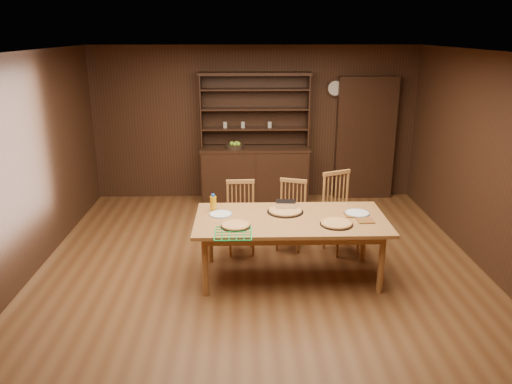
{
  "coord_description": "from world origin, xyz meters",
  "views": [
    {
      "loc": [
        -0.2,
        -5.48,
        2.83
      ],
      "look_at": [
        -0.04,
        0.4,
        0.91
      ],
      "focal_mm": 35.0,
      "sensor_mm": 36.0,
      "label": 1
    }
  ],
  "objects_px": {
    "chair_left": "(241,214)",
    "juice_bottle": "(213,203)",
    "chair_center": "(291,212)",
    "china_hutch": "(255,167)",
    "chair_right": "(339,209)",
    "dining_table": "(291,223)"
  },
  "relations": [
    {
      "from": "china_hutch",
      "to": "chair_right",
      "type": "height_order",
      "value": "china_hutch"
    },
    {
      "from": "chair_center",
      "to": "juice_bottle",
      "type": "bearing_deg",
      "value": -130.9
    },
    {
      "from": "chair_left",
      "to": "chair_right",
      "type": "bearing_deg",
      "value": -1.85
    },
    {
      "from": "chair_left",
      "to": "chair_right",
      "type": "height_order",
      "value": "chair_right"
    },
    {
      "from": "chair_left",
      "to": "chair_center",
      "type": "height_order",
      "value": "chair_left"
    },
    {
      "from": "chair_left",
      "to": "chair_center",
      "type": "bearing_deg",
      "value": 6.32
    },
    {
      "from": "chair_center",
      "to": "juice_bottle",
      "type": "relative_size",
      "value": 4.5
    },
    {
      "from": "chair_center",
      "to": "dining_table",
      "type": "bearing_deg",
      "value": -78.1
    },
    {
      "from": "chair_center",
      "to": "juice_bottle",
      "type": "distance_m",
      "value": 1.23
    },
    {
      "from": "china_hutch",
      "to": "dining_table",
      "type": "xyz_separation_m",
      "value": [
        0.35,
        -2.84,
        0.09
      ]
    },
    {
      "from": "dining_table",
      "to": "chair_right",
      "type": "relative_size",
      "value": 2.08
    },
    {
      "from": "chair_left",
      "to": "chair_right",
      "type": "distance_m",
      "value": 1.31
    },
    {
      "from": "chair_center",
      "to": "chair_right",
      "type": "bearing_deg",
      "value": 9.71
    },
    {
      "from": "chair_left",
      "to": "china_hutch",
      "type": "bearing_deg",
      "value": 81.05
    },
    {
      "from": "chair_left",
      "to": "juice_bottle",
      "type": "bearing_deg",
      "value": -125.58
    },
    {
      "from": "dining_table",
      "to": "chair_left",
      "type": "distance_m",
      "value": 0.99
    },
    {
      "from": "chair_left",
      "to": "juice_bottle",
      "type": "distance_m",
      "value": 0.69
    },
    {
      "from": "china_hutch",
      "to": "dining_table",
      "type": "height_order",
      "value": "china_hutch"
    },
    {
      "from": "china_hutch",
      "to": "juice_bottle",
      "type": "distance_m",
      "value": 2.64
    },
    {
      "from": "china_hutch",
      "to": "dining_table",
      "type": "relative_size",
      "value": 0.98
    },
    {
      "from": "dining_table",
      "to": "chair_right",
      "type": "height_order",
      "value": "chair_right"
    },
    {
      "from": "juice_bottle",
      "to": "dining_table",
      "type": "bearing_deg",
      "value": -17.09
    }
  ]
}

